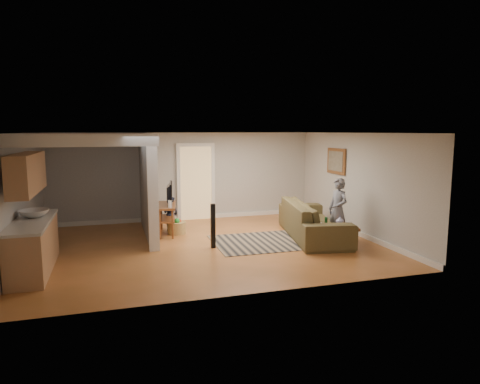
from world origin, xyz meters
name	(u,v)px	position (x,y,z in m)	size (l,w,h in m)	color
ground	(208,245)	(0.00, 0.00, 0.00)	(7.50, 7.50, 0.00)	brown
room_shell	(157,180)	(-1.07, 0.43, 1.46)	(7.54, 6.02, 2.52)	#A3A09C
area_rug	(268,241)	(1.41, -0.07, 0.01)	(2.53, 1.85, 0.01)	black
sofa	(313,237)	(2.60, 0.04, 0.00)	(2.90, 1.13, 0.85)	#3F311F
coffee_table	(331,230)	(2.64, -0.76, 0.35)	(1.27, 0.93, 0.67)	brown
tv_console	(167,207)	(-0.74, 1.35, 0.68)	(0.61, 1.23, 1.02)	brown
speaker_left	(213,226)	(0.06, -0.20, 0.49)	(0.10, 0.10, 0.98)	black
speaker_right	(152,209)	(-1.00, 2.55, 0.44)	(0.09, 0.09, 0.88)	black
toy_basket	(177,227)	(-0.51, 1.32, 0.17)	(0.46, 0.46, 0.41)	#9E7B44
child	(337,240)	(3.00, -0.41, 0.00)	(0.53, 0.35, 1.46)	slate
toddler	(171,230)	(-0.60, 1.74, 0.00)	(0.43, 0.33, 0.88)	#1D243C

